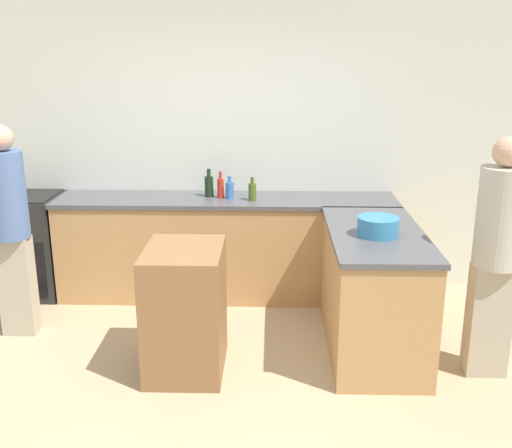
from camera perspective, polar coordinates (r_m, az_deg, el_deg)
ground_plane at (r=4.12m, az=-4.65°, el=-16.31°), size 14.00×14.00×0.00m
wall_back at (r=5.62m, az=-2.69°, el=7.42°), size 8.00×0.06×2.70m
counter_back at (r=5.52m, az=-2.82°, el=-2.19°), size 3.06×0.61×0.93m
counter_peninsula at (r=4.64m, az=11.08°, el=-6.16°), size 0.69×1.43×0.93m
range_oven at (r=5.96m, az=-21.21°, el=-1.86°), size 0.70×0.59×0.94m
island_table at (r=4.28m, az=-6.75°, el=-8.12°), size 0.53×0.67×0.91m
mixing_bowl at (r=4.36m, az=11.54°, el=-0.22°), size 0.30×0.30×0.14m
water_bottle_blue at (r=5.35m, az=-2.52°, el=3.30°), size 0.07×0.07×0.20m
olive_oil_bottle at (r=5.28m, az=-0.36°, el=3.15°), size 0.07×0.07×0.21m
wine_bottle_dark at (r=5.43m, az=-4.50°, el=3.67°), size 0.08×0.08×0.25m
hot_sauce_bottle at (r=5.38m, az=-3.40°, el=3.50°), size 0.06×0.06×0.24m
person_by_range at (r=5.00m, az=-22.39°, el=0.11°), size 0.29×0.29×1.68m
person_at_peninsula at (r=4.33m, az=21.94°, el=-2.31°), size 0.31×0.31×1.68m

